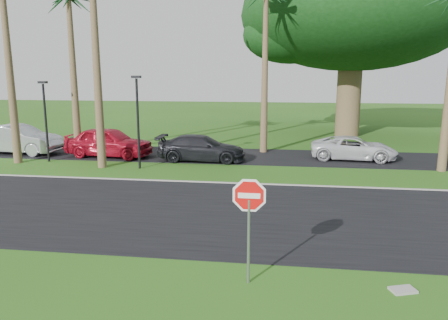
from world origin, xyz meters
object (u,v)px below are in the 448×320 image
car_dark (201,148)px  stop_sign_near (249,209)px  car_minivan (354,148)px  car_silver (18,140)px  car_red (109,142)px

car_dark → stop_sign_near: bearing=-164.8°
car_dark → car_minivan: (8.33, 1.47, -0.05)m
stop_sign_near → car_silver: stop_sign_near is taller
car_silver → car_dark: 11.27m
car_dark → car_minivan: car_dark is taller
stop_sign_near → car_red: 17.01m
car_silver → car_red: bearing=-88.6°
car_dark → car_minivan: bearing=-79.9°
car_silver → car_red: (5.76, -0.17, -0.00)m
stop_sign_near → car_minivan: (4.59, 15.29, -1.13)m
car_silver → stop_sign_near: bearing=-130.8°
stop_sign_near → car_red: stop_sign_near is taller
stop_sign_near → car_dark: bearing=105.2°
car_red → car_silver: bearing=94.3°
stop_sign_near → car_minivan: 16.01m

